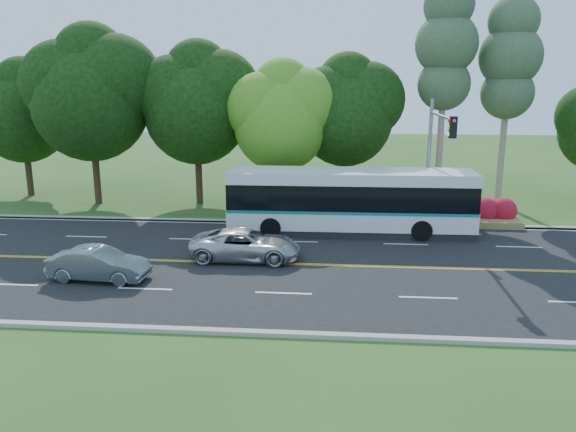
# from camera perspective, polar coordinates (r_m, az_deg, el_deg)

# --- Properties ---
(ground) EXTENTS (120.00, 120.00, 0.00)m
(ground) POSITION_cam_1_polar(r_m,az_deg,el_deg) (25.14, 1.42, -4.96)
(ground) COLOR #29501A
(ground) RESTS_ON ground
(road) EXTENTS (60.00, 14.00, 0.02)m
(road) POSITION_cam_1_polar(r_m,az_deg,el_deg) (25.13, 1.42, -4.93)
(road) COLOR black
(road) RESTS_ON ground
(curb_north) EXTENTS (60.00, 0.30, 0.15)m
(curb_north) POSITION_cam_1_polar(r_m,az_deg,el_deg) (31.96, 2.18, -0.68)
(curb_north) COLOR #A09B91
(curb_north) RESTS_ON ground
(curb_south) EXTENTS (60.00, 0.30, 0.15)m
(curb_south) POSITION_cam_1_polar(r_m,az_deg,el_deg) (18.50, 0.08, -11.91)
(curb_south) COLOR #A09B91
(curb_south) RESTS_ON ground
(grass_verge) EXTENTS (60.00, 4.00, 0.10)m
(grass_verge) POSITION_cam_1_polar(r_m,az_deg,el_deg) (33.76, 2.32, 0.07)
(grass_verge) COLOR #29501A
(grass_verge) RESTS_ON ground
(lane_markings) EXTENTS (57.60, 13.82, 0.00)m
(lane_markings) POSITION_cam_1_polar(r_m,az_deg,el_deg) (25.14, 1.20, -4.90)
(lane_markings) COLOR gold
(lane_markings) RESTS_ON road
(tree_row) EXTENTS (44.70, 9.10, 13.84)m
(tree_row) POSITION_cam_1_polar(r_m,az_deg,el_deg) (36.49, -5.63, 11.67)
(tree_row) COLOR #2F1F15
(tree_row) RESTS_ON ground
(bougainvillea_hedge) EXTENTS (9.50, 2.25, 1.50)m
(bougainvillea_hedge) POSITION_cam_1_polar(r_m,az_deg,el_deg) (33.26, 14.73, 0.59)
(bougainvillea_hedge) COLOR #A80E2C
(bougainvillea_hedge) RESTS_ON ground
(traffic_signal) EXTENTS (0.42, 6.10, 7.00)m
(traffic_signal) POSITION_cam_1_polar(r_m,az_deg,el_deg) (29.80, 14.77, 6.81)
(traffic_signal) COLOR gray
(traffic_signal) RESTS_ON ground
(transit_bus) EXTENTS (12.89, 2.95, 3.37)m
(transit_bus) POSITION_cam_1_polar(r_m,az_deg,el_deg) (29.90, 6.30, 1.40)
(transit_bus) COLOR silver
(transit_bus) RESTS_ON road
(sedan) EXTENTS (4.15, 1.68, 1.34)m
(sedan) POSITION_cam_1_polar(r_m,az_deg,el_deg) (24.32, -18.69, -4.66)
(sedan) COLOR slate
(sedan) RESTS_ON road
(suv) EXTENTS (5.00, 2.32, 1.39)m
(suv) POSITION_cam_1_polar(r_m,az_deg,el_deg) (25.66, -4.32, -2.92)
(suv) COLOR silver
(suv) RESTS_ON road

